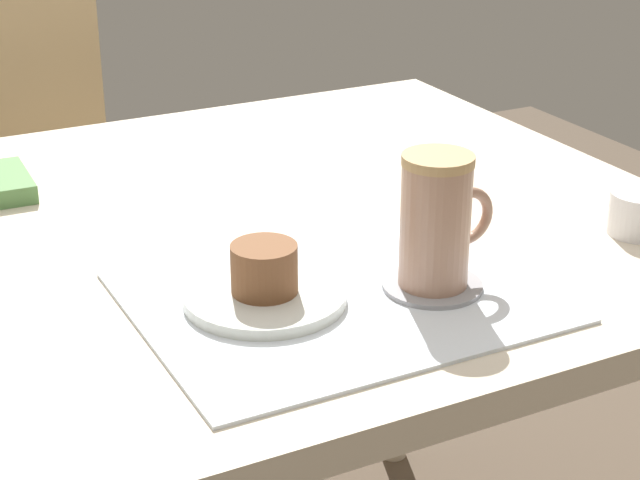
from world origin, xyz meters
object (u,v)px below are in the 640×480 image
wooden_chair (29,209)px  coffee_mug (437,220)px  dining_table (237,282)px  pastry (264,269)px  pastry_plate (265,297)px  sugar_bowl (639,213)px

wooden_chair → coffee_mug: coffee_mug is taller
dining_table → coffee_mug: bearing=-67.3°
pastry → coffee_mug: bearing=-16.2°
coffee_mug → dining_table: bearing=112.7°
pastry → dining_table: bearing=74.8°
coffee_mug → pastry_plate: bearing=163.8°
wooden_chair → coffee_mug: size_ratio=6.18×
wooden_chair → pastry_plate: size_ratio=5.25×
dining_table → sugar_bowl: bearing=-31.3°
pastry_plate → coffee_mug: (0.17, -0.05, 0.07)m
pastry → wooden_chair: bearing=91.6°
pastry → sugar_bowl: (0.46, -0.03, -0.02)m
wooden_chair → sugar_bowl: bearing=113.4°
coffee_mug → sugar_bowl: size_ratio=1.99×
pastry_plate → sugar_bowl: size_ratio=2.34×
pastry_plate → pastry: size_ratio=2.45×
dining_table → sugar_bowl: size_ratio=15.32×
pastry → sugar_bowl: size_ratio=0.96×
wooden_chair → pastry: wooden_chair is taller
pastry → sugar_bowl: 0.46m
pastry_plate → pastry: 0.03m
wooden_chair → pastry: size_ratio=12.88×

